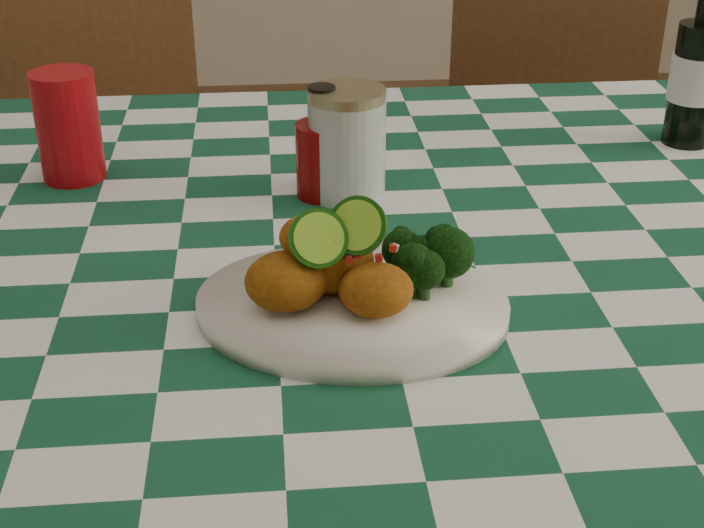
{
  "coord_description": "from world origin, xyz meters",
  "views": [
    {
      "loc": [
        -0.1,
        -0.94,
        1.27
      ],
      "look_at": [
        -0.03,
        -0.15,
        0.84
      ],
      "focal_mm": 50.0,
      "sensor_mm": 36.0,
      "label": 1
    }
  ],
  "objects_px": {
    "mason_jar": "(347,143)",
    "beer_bottle": "(699,59)",
    "plate": "(352,307)",
    "fried_chicken_pile": "(342,256)",
    "ketchup_bottle": "(322,142)",
    "red_tumbler": "(68,126)",
    "wooden_chair_right": "(541,236)",
    "dining_table": "(367,517)",
    "wooden_chair_left": "(122,220)"
  },
  "relations": [
    {
      "from": "dining_table",
      "to": "mason_jar",
      "type": "distance_m",
      "value": 0.48
    },
    {
      "from": "red_tumbler",
      "to": "mason_jar",
      "type": "height_order",
      "value": "red_tumbler"
    },
    {
      "from": "mason_jar",
      "to": "wooden_chair_right",
      "type": "bearing_deg",
      "value": 53.34
    },
    {
      "from": "dining_table",
      "to": "ketchup_bottle",
      "type": "height_order",
      "value": "ketchup_bottle"
    },
    {
      "from": "fried_chicken_pile",
      "to": "mason_jar",
      "type": "distance_m",
      "value": 0.28
    },
    {
      "from": "fried_chicken_pile",
      "to": "mason_jar",
      "type": "relative_size",
      "value": 1.09
    },
    {
      "from": "fried_chicken_pile",
      "to": "red_tumbler",
      "type": "xyz_separation_m",
      "value": [
        -0.3,
        0.36,
        0.0
      ]
    },
    {
      "from": "plate",
      "to": "fried_chicken_pile",
      "type": "bearing_deg",
      "value": 180.0
    },
    {
      "from": "beer_bottle",
      "to": "ketchup_bottle",
      "type": "bearing_deg",
      "value": -165.68
    },
    {
      "from": "wooden_chair_left",
      "to": "wooden_chair_right",
      "type": "xyz_separation_m",
      "value": [
        0.79,
        -0.05,
        -0.04
      ]
    },
    {
      "from": "red_tumbler",
      "to": "wooden_chair_right",
      "type": "height_order",
      "value": "red_tumbler"
    },
    {
      "from": "ketchup_bottle",
      "to": "wooden_chair_left",
      "type": "height_order",
      "value": "wooden_chair_left"
    },
    {
      "from": "beer_bottle",
      "to": "wooden_chair_right",
      "type": "bearing_deg",
      "value": 96.16
    },
    {
      "from": "beer_bottle",
      "to": "red_tumbler",
      "type": "bearing_deg",
      "value": -176.71
    },
    {
      "from": "dining_table",
      "to": "ketchup_bottle",
      "type": "relative_size",
      "value": 12.42
    },
    {
      "from": "mason_jar",
      "to": "ketchup_bottle",
      "type": "bearing_deg",
      "value": 177.49
    },
    {
      "from": "dining_table",
      "to": "wooden_chair_right",
      "type": "distance_m",
      "value": 0.8
    },
    {
      "from": "wooden_chair_left",
      "to": "ketchup_bottle",
      "type": "bearing_deg",
      "value": -81.44
    },
    {
      "from": "wooden_chair_left",
      "to": "red_tumbler",
      "type": "bearing_deg",
      "value": -106.43
    },
    {
      "from": "wooden_chair_right",
      "to": "fried_chicken_pile",
      "type": "bearing_deg",
      "value": -104.46
    },
    {
      "from": "dining_table",
      "to": "wooden_chair_right",
      "type": "height_order",
      "value": "wooden_chair_right"
    },
    {
      "from": "red_tumbler",
      "to": "beer_bottle",
      "type": "bearing_deg",
      "value": 3.29
    },
    {
      "from": "fried_chicken_pile",
      "to": "red_tumbler",
      "type": "bearing_deg",
      "value": 130.07
    },
    {
      "from": "dining_table",
      "to": "wooden_chair_left",
      "type": "xyz_separation_m",
      "value": [
        -0.38,
        0.74,
        0.08
      ]
    },
    {
      "from": "beer_bottle",
      "to": "wooden_chair_left",
      "type": "distance_m",
      "value": 1.06
    },
    {
      "from": "fried_chicken_pile",
      "to": "red_tumbler",
      "type": "distance_m",
      "value": 0.47
    },
    {
      "from": "dining_table",
      "to": "beer_bottle",
      "type": "bearing_deg",
      "value": 29.15
    },
    {
      "from": "ketchup_bottle",
      "to": "mason_jar",
      "type": "relative_size",
      "value": 1.03
    },
    {
      "from": "dining_table",
      "to": "wooden_chair_left",
      "type": "bearing_deg",
      "value": 117.25
    },
    {
      "from": "fried_chicken_pile",
      "to": "mason_jar",
      "type": "bearing_deg",
      "value": 84.06
    },
    {
      "from": "plate",
      "to": "wooden_chair_right",
      "type": "relative_size",
      "value": 0.34
    },
    {
      "from": "wooden_chair_left",
      "to": "wooden_chair_right",
      "type": "bearing_deg",
      "value": -24.03
    },
    {
      "from": "mason_jar",
      "to": "wooden_chair_right",
      "type": "xyz_separation_m",
      "value": [
        0.42,
        0.56,
        -0.42
      ]
    },
    {
      "from": "plate",
      "to": "red_tumbler",
      "type": "height_order",
      "value": "red_tumbler"
    },
    {
      "from": "fried_chicken_pile",
      "to": "beer_bottle",
      "type": "bearing_deg",
      "value": 39.24
    },
    {
      "from": "dining_table",
      "to": "plate",
      "type": "height_order",
      "value": "plate"
    },
    {
      "from": "mason_jar",
      "to": "beer_bottle",
      "type": "relative_size",
      "value": 0.56
    },
    {
      "from": "mason_jar",
      "to": "beer_bottle",
      "type": "bearing_deg",
      "value": 15.31
    },
    {
      "from": "red_tumbler",
      "to": "wooden_chair_left",
      "type": "height_order",
      "value": "wooden_chair_left"
    },
    {
      "from": "ketchup_bottle",
      "to": "fried_chicken_pile",
      "type": "bearing_deg",
      "value": -90.04
    },
    {
      "from": "fried_chicken_pile",
      "to": "ketchup_bottle",
      "type": "relative_size",
      "value": 1.06
    },
    {
      "from": "dining_table",
      "to": "red_tumbler",
      "type": "bearing_deg",
      "value": 148.93
    },
    {
      "from": "red_tumbler",
      "to": "ketchup_bottle",
      "type": "bearing_deg",
      "value": -14.94
    },
    {
      "from": "fried_chicken_pile",
      "to": "beer_bottle",
      "type": "distance_m",
      "value": 0.64
    },
    {
      "from": "fried_chicken_pile",
      "to": "dining_table",
      "type": "bearing_deg",
      "value": 74.58
    },
    {
      "from": "dining_table",
      "to": "red_tumbler",
      "type": "relative_size",
      "value": 12.41
    },
    {
      "from": "dining_table",
      "to": "fried_chicken_pile",
      "type": "bearing_deg",
      "value": -105.42
    },
    {
      "from": "plate",
      "to": "mason_jar",
      "type": "relative_size",
      "value": 2.26
    },
    {
      "from": "red_tumbler",
      "to": "beer_bottle",
      "type": "relative_size",
      "value": 0.58
    },
    {
      "from": "red_tumbler",
      "to": "ketchup_bottle",
      "type": "relative_size",
      "value": 1.0
    }
  ]
}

